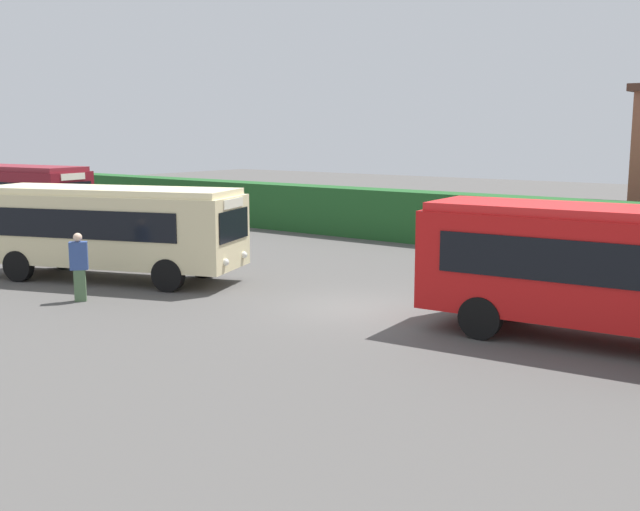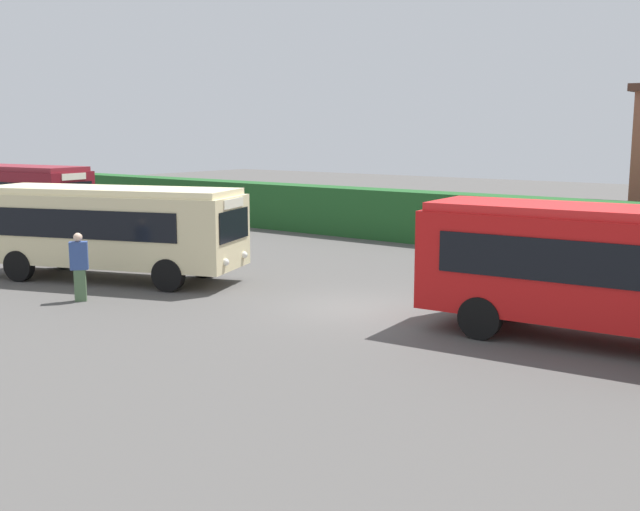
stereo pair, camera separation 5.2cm
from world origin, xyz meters
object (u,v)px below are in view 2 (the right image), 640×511
object	(u,v)px
bus_maroon	(5,195)
person_center	(79,265)
bus_cream	(111,226)
bus_red	(615,267)

from	to	relation	value
bus_maroon	person_center	xyz separation A→B (m)	(14.15, -6.16, -0.83)
bus_cream	bus_maroon	bearing A→B (deg)	143.81
bus_cream	person_center	size ratio (longest dim) A/B	4.60
bus_cream	bus_red	size ratio (longest dim) A/B	1.01
bus_maroon	person_center	bearing A→B (deg)	-30.46
bus_maroon	bus_red	xyz separation A→B (m)	(27.41, -1.68, -0.07)
bus_cream	bus_red	bearing A→B (deg)	-12.53
bus_cream	person_center	xyz separation A→B (m)	(1.87, -2.55, -0.70)
bus_red	bus_maroon	bearing A→B (deg)	171.67
bus_red	person_center	xyz separation A→B (m)	(-13.26, -4.48, -0.75)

